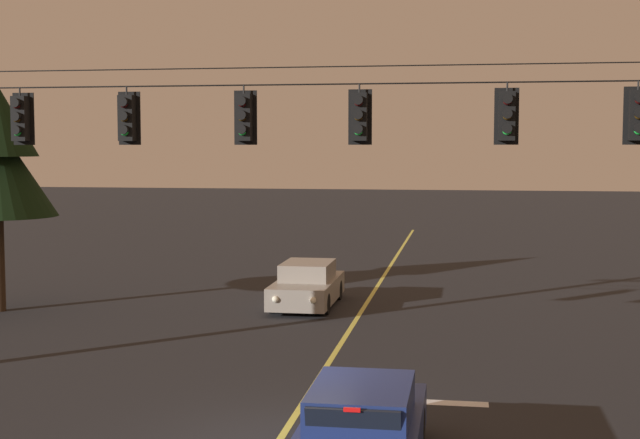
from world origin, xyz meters
name	(u,v)px	position (x,y,z in m)	size (l,w,h in m)	color
lane_centre_stripe	(349,330)	(0.00, 9.54, 0.00)	(0.14, 60.00, 0.01)	#D1C64C
stop_bar_paint	(402,401)	(1.90, 2.94, 0.00)	(3.40, 0.36, 0.01)	silver
signal_span_assembly	(312,197)	(0.00, 3.54, 4.00)	(19.46, 0.32, 7.69)	#38281C
traffic_light_leftmost	(20,118)	(-6.35, 3.52, 5.63)	(0.48, 0.41, 1.22)	black
traffic_light_left_inner	(127,118)	(-3.95, 3.52, 5.63)	(0.48, 0.41, 1.22)	black
traffic_light_centre	(244,117)	(-1.42, 3.52, 5.63)	(0.48, 0.41, 1.22)	black
traffic_light_right_inner	(359,117)	(0.97, 3.52, 5.63)	(0.48, 0.41, 1.22)	black
traffic_light_rightmost	(507,116)	(3.88, 3.52, 5.63)	(0.48, 0.41, 1.22)	black
traffic_light_far_right	(638,115)	(6.34, 3.52, 5.63)	(0.48, 0.41, 1.22)	black
car_waiting_near_lane	(362,430)	(1.57, -1.01, 0.65)	(1.80, 4.33, 1.39)	navy
car_oncoming_lead	(307,286)	(-1.81, 13.09, 0.65)	(1.80, 4.42, 1.39)	gray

